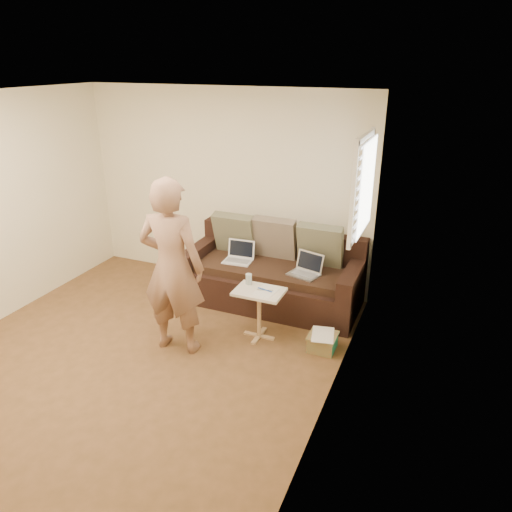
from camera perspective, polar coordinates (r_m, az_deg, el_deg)
name	(u,v)px	position (r m, az deg, el deg)	size (l,w,h in m)	color
floor	(133,362)	(5.22, -14.48, -12.16)	(4.50, 4.50, 0.00)	#533B1F
ceiling	(102,99)	(4.34, -17.96, 17.40)	(4.50, 4.50, 0.00)	white
wall_back	(225,188)	(6.43, -3.70, 8.06)	(4.00, 4.00, 0.00)	beige
wall_right	(329,281)	(3.78, 8.67, -3.01)	(4.50, 4.50, 0.00)	beige
window_blinds	(363,186)	(5.05, 12.72, 8.13)	(0.12, 0.88, 1.08)	white
sofa	(272,272)	(5.99, 1.91, -1.94)	(2.20, 0.95, 0.85)	black
pillow_left	(235,233)	(6.24, -2.55, 2.71)	(0.55, 0.14, 0.55)	#565841
pillow_mid	(275,238)	(6.07, 2.31, 2.13)	(0.55, 0.14, 0.55)	brown
pillow_right	(320,246)	(5.88, 7.70, 1.24)	(0.55, 0.14, 0.55)	#565841
laptop_silver	(303,275)	(5.71, 5.68, -2.32)	(0.36, 0.26, 0.24)	#B7BABC
laptop_white	(238,262)	(6.05, -2.21, -0.71)	(0.35, 0.26, 0.26)	white
person	(172,267)	(4.92, -10.00, -1.34)	(0.69, 0.47, 1.89)	#8C5F4C
side_table	(259,314)	(5.32, 0.37, -6.94)	(0.53, 0.37, 0.58)	silver
drinking_glass	(249,279)	(5.30, -0.88, -2.77)	(0.07, 0.07, 0.12)	silver
scissors	(265,290)	(5.17, 1.08, -4.08)	(0.18, 0.10, 0.02)	silver
paper_on_table	(267,291)	(5.17, 1.27, -4.20)	(0.21, 0.30, 0.00)	white
striped_box	(322,342)	(5.25, 7.95, -10.14)	(0.30, 0.30, 0.19)	#D55D20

